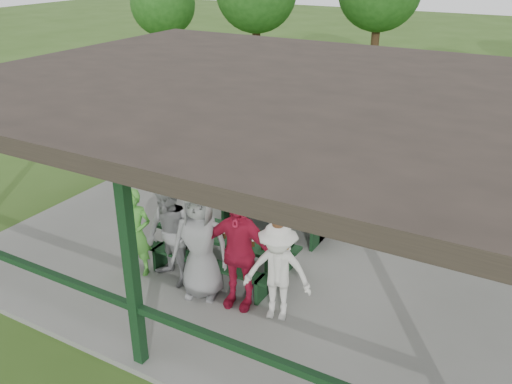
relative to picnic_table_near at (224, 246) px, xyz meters
The scene contains 17 objects.
ground 1.35m from the picnic_table_near, 77.91° to the left, with size 90.00×90.00×0.00m, color #314E18.
concrete_slab 1.33m from the picnic_table_near, 77.91° to the left, with size 10.00×8.00×0.10m, color slate.
pavilion_structure 2.87m from the picnic_table_near, 77.91° to the left, with size 10.60×8.60×3.24m.
picnic_table_near is the anchor object (origin of this frame).
picnic_table_far 2.00m from the picnic_table_near, 86.46° to the left, with size 2.35×1.39×0.75m.
table_setting 0.33m from the picnic_table_near, 24.70° to the left, with size 2.58×0.45×0.10m.
contestant_green 1.56m from the picnic_table_near, 145.80° to the right, with size 0.58×0.38×1.60m, color green.
contestant_grey_left 1.08m from the picnic_table_near, 125.12° to the right, with size 0.89×0.70×1.84m, color gray.
contestant_grey_mid 0.98m from the picnic_table_near, 83.42° to the right, with size 0.94×0.61×1.93m, color gray.
contestant_red 1.20m from the picnic_table_near, 45.52° to the right, with size 1.13×0.47×1.94m, color #B51838.
contestant_white_fedora 1.70m from the picnic_table_near, 27.94° to the right, with size 1.18×0.85×1.70m.
spectator_lblue 2.92m from the picnic_table_near, 97.73° to the left, with size 1.63×0.52×1.76m, color #9CD1F1.
spectator_blue 3.75m from the picnic_table_near, 111.50° to the left, with size 0.66×0.43×1.81m, color #446BB1.
spectator_grey 3.30m from the picnic_table_near, 60.12° to the left, with size 0.72×0.56×1.48m, color gray.
pickup_truck 10.22m from the picnic_table_near, 84.59° to the left, with size 2.23×4.83×1.34m, color silver.
farm_trailer 10.18m from the picnic_table_near, 113.59° to the left, with size 4.20×2.69×1.47m.
tree_edge_left 17.89m from the picnic_table_near, 131.22° to the left, with size 2.91×2.91×4.55m.
Camera 1 is at (4.35, -8.22, 5.42)m, focal length 38.00 mm.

